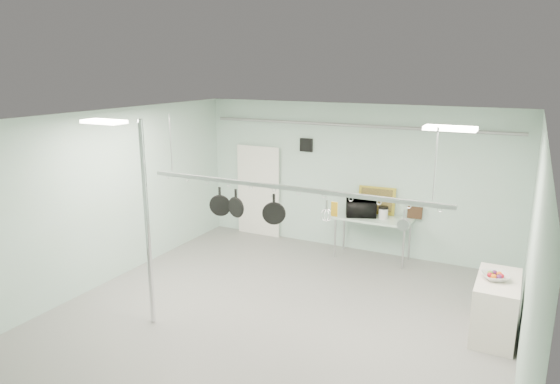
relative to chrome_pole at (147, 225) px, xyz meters
The scene contains 25 objects.
floor 2.41m from the chrome_pole, 19.44° to the left, with size 8.00×8.00×0.00m, color gray.
ceiling 2.40m from the chrome_pole, 19.44° to the left, with size 7.00×8.00×0.02m, color silver.
back_wall 4.89m from the chrome_pole, 69.68° to the left, with size 7.00×0.02×3.20m, color #ADCFC5.
right_wall 5.22m from the chrome_pole, ahead, with size 0.02×8.00×3.20m, color #ADCFC5.
door 4.61m from the chrome_pole, 97.53° to the left, with size 1.10×0.10×2.20m, color silver.
wall_vent 4.65m from the chrome_pole, 82.52° to the left, with size 0.30×0.04×0.30m, color black.
conduit_pipe 4.95m from the chrome_pole, 69.30° to the left, with size 0.07×0.07×6.60m, color gray.
chrome_pole is the anchor object (origin of this frame).
prep_table 4.85m from the chrome_pole, 61.29° to the left, with size 1.60×0.70×0.91m.
side_cabinet 5.37m from the chrome_pole, 22.41° to the left, with size 0.60×1.20×0.90m, color silver.
pot_rack 2.19m from the chrome_pole, 25.35° to the left, with size 4.80×0.06×1.00m.
light_panel_left 1.65m from the chrome_pole, 158.20° to the right, with size 0.65×0.30×0.05m, color white.
light_panel_right 4.55m from the chrome_pole, 16.31° to the left, with size 0.65×0.30×0.05m, color white.
microwave 4.68m from the chrome_pole, 63.99° to the left, with size 0.62×0.42×0.34m, color black.
coffee_canister 4.92m from the chrome_pole, 59.04° to the left, with size 0.19×0.19×0.22m, color silver.
painting_large 5.06m from the chrome_pole, 63.17° to the left, with size 0.78×0.05×0.58m, color gold.
painting_small 5.49m from the chrome_pole, 55.57° to the left, with size 0.30×0.04×0.25m, color #321F11.
fruit_bowl 5.22m from the chrome_pole, 22.28° to the left, with size 0.38×0.38×0.09m, color silver.
skillet_left 1.18m from the chrome_pole, 51.12° to the left, with size 0.35×0.06×0.47m, color black, non-canonical shape.
skillet_mid 1.39m from the chrome_pole, 41.30° to the left, with size 0.33×0.06×0.46m, color black, non-canonical shape.
skillet_right 1.94m from the chrome_pole, 27.96° to the left, with size 0.35×0.06×0.48m, color black, non-canonical shape.
whisk 2.72m from the chrome_pole, 19.48° to the left, with size 0.18×0.18×0.36m, color #A1A1A6, non-canonical shape.
grater 2.83m from the chrome_pole, 18.69° to the left, with size 0.09×0.02×0.23m, color yellow, non-canonical shape.
saucepan 3.77m from the chrome_pole, 13.86° to the left, with size 0.16×0.10×0.30m, color silver, non-canonical shape.
fruit_cluster 5.22m from the chrome_pole, 22.28° to the left, with size 0.24×0.24×0.09m, color #B41020, non-canonical shape.
Camera 1 is at (3.33, -6.11, 3.91)m, focal length 32.00 mm.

